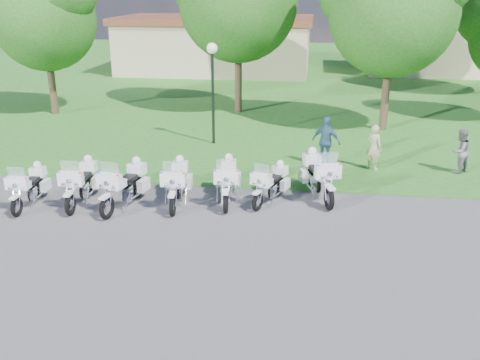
# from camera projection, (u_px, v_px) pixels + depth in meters

# --- Properties ---
(ground) EXTENTS (100.00, 100.00, 0.00)m
(ground) POSITION_uv_depth(u_px,v_px,m) (248.00, 227.00, 14.82)
(ground) COLOR #4C4D51
(ground) RESTS_ON ground
(grass_lawn) EXTENTS (100.00, 48.00, 0.01)m
(grass_lawn) POSITION_uv_depth(u_px,v_px,m) (293.00, 75.00, 39.93)
(grass_lawn) COLOR #2B6720
(grass_lawn) RESTS_ON ground
(motorcycle_0) EXTENTS (0.76, 2.15, 1.44)m
(motorcycle_0) POSITION_uv_depth(u_px,v_px,m) (29.00, 186.00, 16.18)
(motorcycle_0) COLOR black
(motorcycle_0) RESTS_ON ground
(motorcycle_1) EXTENTS (0.85, 2.36, 1.59)m
(motorcycle_1) POSITION_uv_depth(u_px,v_px,m) (81.00, 182.00, 16.33)
(motorcycle_1) COLOR black
(motorcycle_1) RESTS_ON ground
(motorcycle_2) EXTENTS (1.10, 2.42, 1.64)m
(motorcycle_2) POSITION_uv_depth(u_px,v_px,m) (125.00, 185.00, 16.05)
(motorcycle_2) COLOR black
(motorcycle_2) RESTS_ON ground
(motorcycle_3) EXTENTS (0.93, 2.37, 1.59)m
(motorcycle_3) POSITION_uv_depth(u_px,v_px,m) (177.00, 183.00, 16.27)
(motorcycle_3) COLOR black
(motorcycle_3) RESTS_ON ground
(motorcycle_4) EXTENTS (0.92, 2.36, 1.58)m
(motorcycle_4) POSITION_uv_depth(u_px,v_px,m) (228.00, 180.00, 16.47)
(motorcycle_4) COLOR black
(motorcycle_4) RESTS_ON ground
(motorcycle_5) EXTENTS (1.16, 2.00, 1.41)m
(motorcycle_5) POSITION_uv_depth(u_px,v_px,m) (271.00, 183.00, 16.44)
(motorcycle_5) COLOR black
(motorcycle_5) RESTS_ON ground
(motorcycle_6) EXTENTS (1.32, 2.48, 1.72)m
(motorcycle_6) POSITION_uv_depth(u_px,v_px,m) (319.00, 175.00, 16.74)
(motorcycle_6) COLOR black
(motorcycle_6) RESTS_ON ground
(lamp_post) EXTENTS (0.44, 0.44, 4.17)m
(lamp_post) POSITION_uv_depth(u_px,v_px,m) (212.00, 69.00, 21.60)
(lamp_post) COLOR black
(lamp_post) RESTS_ON ground
(tree_0) EXTENTS (5.94, 5.07, 7.92)m
(tree_0) POSITION_uv_depth(u_px,v_px,m) (42.00, 9.00, 26.19)
(tree_0) COLOR #38281C
(tree_0) RESTS_ON ground
(tree_2) EXTENTS (6.50, 5.55, 8.67)m
(tree_2) POSITION_uv_depth(u_px,v_px,m) (393.00, 0.00, 22.94)
(tree_2) COLOR #38281C
(tree_2) RESTS_ON ground
(building_west) EXTENTS (14.56, 8.32, 4.10)m
(building_west) POSITION_uv_depth(u_px,v_px,m) (216.00, 44.00, 40.93)
(building_west) COLOR tan
(building_west) RESTS_ON ground
(building_east) EXTENTS (11.44, 7.28, 4.10)m
(building_east) POSITION_uv_depth(u_px,v_px,m) (441.00, 45.00, 40.57)
(building_east) COLOR tan
(building_east) RESTS_ON ground
(bystander_a) EXTENTS (0.71, 0.69, 1.65)m
(bystander_a) POSITION_uv_depth(u_px,v_px,m) (374.00, 147.00, 19.25)
(bystander_a) COLOR tan
(bystander_a) RESTS_ON ground
(bystander_b) EXTENTS (0.98, 0.97, 1.60)m
(bystander_b) POSITION_uv_depth(u_px,v_px,m) (460.00, 151.00, 18.87)
(bystander_b) COLOR slate
(bystander_b) RESTS_ON ground
(bystander_c) EXTENTS (1.18, 0.85, 1.85)m
(bystander_c) POSITION_uv_depth(u_px,v_px,m) (326.00, 142.00, 19.57)
(bystander_c) COLOR #33597C
(bystander_c) RESTS_ON ground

